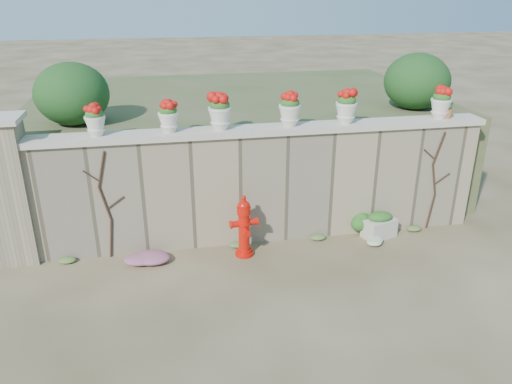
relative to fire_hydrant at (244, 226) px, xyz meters
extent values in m
plane|color=#4A3D25|center=(0.43, -1.21, -0.56)|extent=(80.00, 80.00, 0.00)
cube|color=gray|center=(0.43, 0.59, 0.44)|extent=(8.00, 0.40, 2.00)
cube|color=beige|center=(0.43, 0.59, 1.49)|extent=(8.10, 0.52, 0.10)
cube|color=gray|center=(-3.72, 0.59, 0.64)|extent=(0.60, 0.60, 2.40)
cube|color=#384C23|center=(0.43, 3.79, 0.44)|extent=(9.00, 6.00, 2.00)
ellipsoid|color=#143814|center=(-2.77, 1.79, 1.99)|extent=(1.30, 1.30, 1.10)
ellipsoid|color=#143814|center=(3.83, 1.79, 1.99)|extent=(1.30, 1.30, 1.10)
cylinder|color=black|center=(-2.23, 0.37, -0.21)|extent=(0.12, 0.04, 0.70)
cylinder|color=black|center=(-2.26, 0.37, 0.44)|extent=(0.17, 0.04, 0.61)
cylinder|color=black|center=(-2.25, 0.37, 1.04)|extent=(0.18, 0.04, 0.61)
cylinder|color=black|center=(-2.09, 0.37, 0.44)|extent=(0.30, 0.02, 0.22)
cylinder|color=black|center=(-2.42, 0.37, 0.94)|extent=(0.25, 0.02, 0.21)
cylinder|color=black|center=(3.67, 0.37, -0.21)|extent=(0.12, 0.04, 0.70)
cylinder|color=black|center=(3.64, 0.37, 0.44)|extent=(0.17, 0.04, 0.61)
cylinder|color=black|center=(3.65, 0.37, 1.04)|extent=(0.18, 0.04, 0.61)
cylinder|color=black|center=(3.81, 0.37, 0.44)|extent=(0.30, 0.02, 0.22)
cylinder|color=black|center=(3.48, 0.37, 0.94)|extent=(0.25, 0.02, 0.21)
cylinder|color=red|center=(0.00, 0.00, -0.53)|extent=(0.31, 0.31, 0.06)
cylinder|color=red|center=(0.00, 0.00, -0.11)|extent=(0.19, 0.19, 0.69)
cylinder|color=red|center=(0.00, 0.00, 0.06)|extent=(0.23, 0.23, 0.04)
cylinder|color=red|center=(0.00, 0.00, 0.29)|extent=(0.23, 0.23, 0.13)
ellipsoid|color=red|center=(0.00, 0.00, 0.40)|extent=(0.21, 0.21, 0.16)
cylinder|color=red|center=(0.00, 0.00, 0.49)|extent=(0.08, 0.08, 0.11)
cylinder|color=red|center=(-0.16, -0.02, 0.06)|extent=(0.17, 0.13, 0.11)
cylinder|color=red|center=(0.16, 0.02, 0.06)|extent=(0.17, 0.13, 0.11)
cylinder|color=red|center=(0.01, -0.12, -0.05)|extent=(0.11, 0.12, 0.10)
cube|color=beige|center=(2.57, 0.21, -0.38)|extent=(0.68, 0.52, 0.35)
ellipsoid|color=#1E5119|center=(2.57, 0.21, -0.15)|extent=(0.52, 0.41, 0.18)
ellipsoid|color=#1E5119|center=(2.32, 0.34, -0.29)|extent=(0.56, 0.51, 0.53)
ellipsoid|color=#C72796|center=(-1.63, 0.04, -0.45)|extent=(0.81, 0.54, 0.22)
ellipsoid|color=white|center=(2.33, -0.08, -0.48)|extent=(0.44, 0.35, 0.16)
ellipsoid|color=#1E5119|center=(-2.28, 0.59, 1.90)|extent=(0.28, 0.28, 0.17)
ellipsoid|color=#BB110B|center=(-2.28, 0.59, 1.97)|extent=(0.25, 0.25, 0.18)
ellipsoid|color=#1E5119|center=(-1.13, 0.59, 1.91)|extent=(0.29, 0.29, 0.17)
ellipsoid|color=#BB110B|center=(-1.13, 0.59, 1.98)|extent=(0.25, 0.25, 0.18)
ellipsoid|color=#1E5119|center=(-0.29, 0.59, 1.96)|extent=(0.33, 0.33, 0.20)
ellipsoid|color=#BB110B|center=(-0.29, 0.59, 2.04)|extent=(0.29, 0.29, 0.21)
ellipsoid|color=#1E5119|center=(0.90, 0.59, 1.95)|extent=(0.32, 0.32, 0.19)
ellipsoid|color=#BB110B|center=(0.90, 0.59, 2.03)|extent=(0.28, 0.28, 0.20)
ellipsoid|color=#1E5119|center=(1.91, 0.59, 1.94)|extent=(0.32, 0.32, 0.19)
ellipsoid|color=#BB110B|center=(1.91, 0.59, 2.02)|extent=(0.28, 0.28, 0.20)
ellipsoid|color=#1E5119|center=(3.69, 0.59, 1.93)|extent=(0.31, 0.31, 0.19)
ellipsoid|color=#BB110B|center=(3.69, 0.59, 2.01)|extent=(0.27, 0.27, 0.20)
ellipsoid|color=#1E5119|center=(3.82, 0.59, 1.76)|extent=(0.19, 0.19, 0.14)
camera|label=1|loc=(-1.22, -7.48, 3.79)|focal=35.00mm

